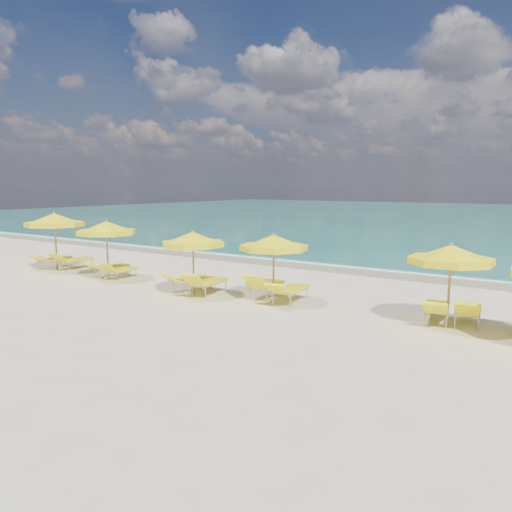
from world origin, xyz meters
The scene contains 20 objects.
ground_plane centered at (0.00, 0.00, 0.00)m, with size 120.00×120.00×0.00m, color beige.
ocean centered at (0.00, 48.00, 0.00)m, with size 120.00×80.00×0.30m, color #126959.
wet_sand_band centered at (0.00, 7.40, 0.00)m, with size 120.00×2.60×0.01m, color tan.
foam_line centered at (0.00, 8.20, 0.00)m, with size 120.00×1.20×0.03m, color white.
whitecap_near centered at (-6.00, 17.00, 0.00)m, with size 14.00×0.36×0.05m, color white.
umbrella_2 centered at (-9.54, 0.15, 2.14)m, with size 2.68×2.68×2.50m.
umbrella_3 centered at (-6.03, 0.03, 1.97)m, with size 2.88×2.88×2.31m.
umbrella_4 centered at (-1.36, -0.24, 1.84)m, with size 2.83×2.83×2.16m.
umbrella_5 centered at (1.41, 0.40, 1.85)m, with size 2.48×2.48×2.17m.
umbrella_6 centered at (6.67, 0.54, 1.87)m, with size 2.81×2.81×2.20m.
lounger_2_left centered at (-10.06, 0.39, 0.23)m, with size 0.91×2.00×0.74m.
lounger_2_right centered at (-9.02, 0.71, 0.24)m, with size 0.72×1.95×0.84m.
lounger_3_left centered at (-6.38, 0.43, 0.22)m, with size 0.70×1.89×0.71m.
lounger_3_right centered at (-5.63, 0.34, 0.20)m, with size 0.71×1.65×0.75m.
lounger_4_left centered at (-1.82, 0.14, 0.23)m, with size 0.99×1.99×0.75m.
lounger_4_right centered at (-0.96, 0.00, 0.25)m, with size 0.94×2.07×0.91m.
lounger_5_left centered at (0.92, 0.74, 0.25)m, with size 0.95×2.01×0.95m.
lounger_5_right centered at (1.92, 0.55, 0.24)m, with size 0.84×2.03×0.83m.
lounger_6_left centered at (6.31, 0.83, 0.23)m, with size 0.99×1.99×0.79m.
lounger_6_right centered at (7.07, 1.05, 0.23)m, with size 0.88×1.92×0.83m.
Camera 1 is at (9.61, -12.69, 3.66)m, focal length 35.00 mm.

